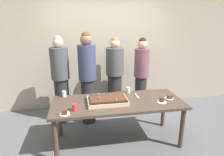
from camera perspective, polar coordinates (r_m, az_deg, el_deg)
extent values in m
plane|color=#5B5B60|center=(3.46, 1.64, -18.06)|extent=(12.00, 12.00, 0.00)
cube|color=#B2A893|center=(4.45, -2.49, 10.55)|extent=(8.00, 0.12, 3.00)
cube|color=#47382D|center=(3.11, 1.75, -7.26)|extent=(2.09, 0.84, 0.04)
cylinder|color=#47382D|center=(2.96, -16.35, -17.48)|extent=(0.07, 0.07, 0.69)
cylinder|color=#47382D|center=(3.32, 19.98, -13.75)|extent=(0.07, 0.07, 0.69)
cylinder|color=#47382D|center=(3.54, -15.28, -11.33)|extent=(0.07, 0.07, 0.69)
cylinder|color=#47382D|center=(3.85, 14.95, -8.93)|extent=(0.07, 0.07, 0.69)
cube|color=beige|center=(3.06, -1.36, -7.14)|extent=(0.62, 0.42, 0.01)
cube|color=beige|center=(2.87, -0.73, -8.18)|extent=(0.62, 0.01, 0.05)
cube|color=beige|center=(3.24, -1.93, -5.21)|extent=(0.62, 0.01, 0.05)
cube|color=beige|center=(3.02, -7.12, -6.96)|extent=(0.01, 0.42, 0.05)
cube|color=beige|center=(3.11, 4.22, -6.20)|extent=(0.01, 0.42, 0.05)
cube|color=#4C2D1E|center=(3.05, -1.37, -6.36)|extent=(0.55, 0.35, 0.08)
sphere|color=#2D84E0|center=(3.07, -0.45, -5.18)|extent=(0.03, 0.03, 0.03)
sphere|color=orange|center=(2.92, 1.21, -6.33)|extent=(0.03, 0.03, 0.03)
sphere|color=red|center=(2.99, -3.96, -5.84)|extent=(0.03, 0.03, 0.03)
sphere|color=#2D84E0|center=(3.11, -4.01, -4.89)|extent=(0.03, 0.03, 0.03)
cylinder|color=white|center=(2.77, -13.80, -10.34)|extent=(0.15, 0.15, 0.01)
cube|color=#4C2D1E|center=(2.75, -13.85, -9.80)|extent=(0.07, 0.06, 0.06)
cylinder|color=white|center=(3.16, 14.40, -6.91)|extent=(0.15, 0.15, 0.01)
cube|color=#4C2D1E|center=(3.15, 14.47, -6.25)|extent=(0.05, 0.06, 0.07)
cylinder|color=white|center=(3.34, 16.47, -5.83)|extent=(0.15, 0.15, 0.01)
cube|color=#4C2D1E|center=(3.32, 16.71, -5.37)|extent=(0.07, 0.06, 0.05)
cylinder|color=red|center=(2.84, -11.02, -8.49)|extent=(0.07, 0.07, 0.10)
cylinder|color=white|center=(3.46, 4.84, -3.53)|extent=(0.07, 0.07, 0.10)
cylinder|color=white|center=(3.37, -13.98, -4.59)|extent=(0.07, 0.07, 0.10)
cube|color=silver|center=(3.35, 7.31, -5.17)|extent=(0.03, 0.20, 0.01)
cylinder|color=#28282D|center=(4.28, 8.37, -4.88)|extent=(0.25, 0.25, 0.83)
cylinder|color=#7A4C5B|center=(4.08, 8.79, 4.43)|extent=(0.31, 0.31, 0.59)
sphere|color=beige|center=(4.02, 9.03, 9.84)|extent=(0.20, 0.20, 0.20)
sphere|color=black|center=(4.01, 9.07, 10.64)|extent=(0.16, 0.16, 0.16)
cylinder|color=#28282D|center=(3.86, -6.99, -6.73)|extent=(0.27, 0.27, 0.90)
cylinder|color=#384266|center=(3.63, -7.42, 4.54)|extent=(0.33, 0.33, 0.65)
sphere|color=#8C664C|center=(3.56, -7.67, 11.19)|extent=(0.22, 0.22, 0.22)
sphere|color=brown|center=(3.56, -7.71, 12.15)|extent=(0.17, 0.17, 0.17)
cylinder|color=#28282D|center=(4.29, 0.78, -4.48)|extent=(0.30, 0.30, 0.85)
cylinder|color=#4C4C51|center=(4.08, 0.82, 4.90)|extent=(0.38, 0.38, 0.57)
sphere|color=beige|center=(4.02, 0.84, 10.17)|extent=(0.20, 0.20, 0.20)
sphere|color=olive|center=(4.02, 0.84, 10.96)|extent=(0.16, 0.16, 0.16)
cylinder|color=#28282D|center=(4.00, -14.44, -6.31)|extent=(0.28, 0.28, 0.89)
cylinder|color=#4C4C51|center=(3.78, -15.25, 4.20)|extent=(0.34, 0.34, 0.60)
sphere|color=beige|center=(3.72, -15.71, 10.04)|extent=(0.19, 0.19, 0.19)
sphere|color=#B2A899|center=(3.71, -15.77, 10.85)|extent=(0.15, 0.15, 0.15)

